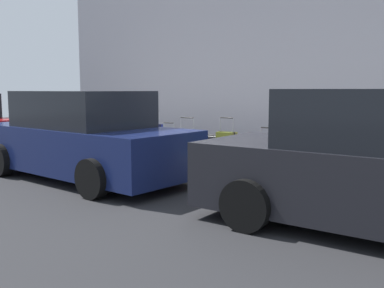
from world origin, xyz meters
name	(u,v)px	position (x,y,z in m)	size (l,w,h in m)	color
ground_plane	(195,172)	(0.00, 0.00, 0.00)	(40.00, 40.00, 0.00)	#28282B
sidewalk_curb	(254,155)	(0.00, -2.50, 0.07)	(18.00, 5.00, 0.14)	#ADA89E
building_facade_sidewalk_side	(339,10)	(0.00, -8.35, 4.41)	(24.00, 3.00, 8.83)	gray
suitcase_silver_0	(359,163)	(-3.13, -0.45, 0.45)	(0.48, 0.24, 0.86)	#9EA0A8
suitcase_teal_1	(326,157)	(-2.52, -0.57, 0.49)	(0.50, 0.29, 0.92)	#0F606B
suitcase_navy_2	(296,155)	(-1.95, -0.57, 0.46)	(0.41, 0.22, 0.87)	navy
suitcase_red_3	(268,156)	(-1.42, -0.46, 0.41)	(0.40, 0.25, 0.84)	red
suitcase_maroon_4	(246,153)	(-0.91, -0.49, 0.42)	(0.37, 0.21, 0.63)	maroon
suitcase_olive_5	(226,148)	(-0.40, -0.56, 0.48)	(0.40, 0.26, 0.99)	#59601E
suitcase_black_6	(208,149)	(0.09, -0.61, 0.41)	(0.35, 0.24, 0.59)	black
suitcase_silver_7	(187,145)	(0.61, -0.54, 0.46)	(0.44, 0.23, 0.96)	#9EA0A8
suitcase_teal_8	(169,145)	(1.13, -0.53, 0.42)	(0.36, 0.21, 0.82)	#0F606B
suitcase_navy_9	(153,139)	(1.68, -0.60, 0.51)	(0.50, 0.24, 1.07)	navy
suitcase_red_10	(131,141)	(2.27, -0.46, 0.45)	(0.45, 0.22, 0.67)	red
suitcase_maroon_11	(114,137)	(2.86, -0.46, 0.50)	(0.48, 0.21, 0.93)	maroon
fire_hydrant	(91,134)	(3.81, -0.53, 0.53)	(0.39, 0.21, 0.74)	#99999E
bollard_post	(76,131)	(4.27, -0.38, 0.59)	(0.14, 0.14, 0.91)	#333338
parked_car_navy_1	(83,138)	(1.36, 1.74, 0.78)	(4.68, 2.19, 1.67)	#141E4C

